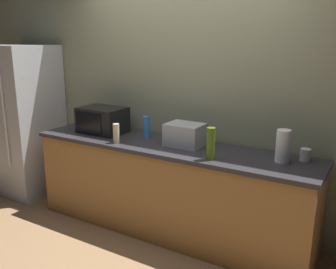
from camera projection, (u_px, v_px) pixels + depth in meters
ground_plane at (146, 249)px, 3.44m from camera, size 8.00×8.00×0.00m
back_wall at (189, 92)px, 3.76m from camera, size 6.40×0.10×2.70m
counter_run at (168, 189)px, 3.65m from camera, size 2.84×0.64×0.90m
refrigerator at (25, 120)px, 4.57m from camera, size 0.72×0.73×1.80m
microwave at (102, 120)px, 3.97m from camera, size 0.48×0.35×0.27m
toaster_oven at (185, 135)px, 3.49m from camera, size 0.34×0.26×0.21m
paper_towel_roll at (283, 146)px, 3.02m from camera, size 0.12×0.12×0.27m
bottle_olive_oil at (211, 144)px, 3.08m from camera, size 0.07×0.07×0.27m
bottle_spray_cleaner at (146, 127)px, 3.77m from camera, size 0.06×0.06×0.22m
bottle_hand_soap at (116, 133)px, 3.59m from camera, size 0.06×0.06×0.19m
mug_white at (305, 155)px, 3.07m from camera, size 0.09×0.09×0.10m
mug_red at (80, 124)px, 4.21m from camera, size 0.09×0.09×0.09m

